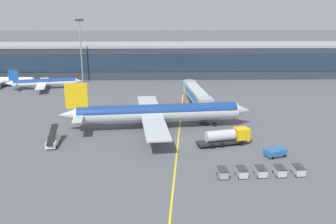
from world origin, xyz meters
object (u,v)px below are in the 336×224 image
Objects in this scene: pushback_tug at (275,152)px; main_airliner at (157,113)px; fuel_tanker at (227,137)px; baggage_cart_0 at (223,173)px; commuter_jet_far at (3,80)px; belt_loader at (53,141)px; baggage_cart_1 at (242,172)px; baggage_cart_2 at (261,171)px; baggage_cart_4 at (298,170)px; commuter_jet_near at (44,82)px; baggage_cart_3 at (280,171)px.

main_airliner is at bearing 143.03° from pushback_tug.
fuel_tanker reaches higher than baggage_cart_0.
pushback_tug is 99.01m from commuter_jet_far.
belt_loader is at bearing -60.29° from commuter_jet_far.
baggage_cart_1 and baggage_cart_2 have the same top height.
fuel_tanker is 4.05× the size of baggage_cart_1.
commuter_jet_far is (-70.83, 71.98, 1.36)m from baggage_cart_2.
baggage_cart_0 is 3.20m from baggage_cart_1.
baggage_cart_1 is at bearing -60.64° from main_airliner.
pushback_tug is 8.00m from baggage_cart_4.
baggage_cart_2 is at bearing -55.22° from main_airliner.
baggage_cart_4 is at bearing 3.29° from baggage_cart_2.
main_airliner is 28.02m from pushback_tug.
baggage_cart_2 is (3.19, -14.38, -0.96)m from fuel_tanker.
commuter_jet_near is (-17.16, 52.97, 1.24)m from belt_loader.
pushback_tug is 8.23m from baggage_cart_3.
commuter_jet_far reaches higher than belt_loader.
commuter_jet_near is at bearing 135.33° from pushback_tug.
baggage_cart_2 is (-4.91, -8.23, -0.07)m from pushback_tug.
commuter_jet_near is at bearing 132.48° from baggage_cart_4.
main_airliner reaches higher than commuter_jet_near.
fuel_tanker is 0.45× the size of commuter_jet_near.
baggage_cart_4 is at bearing -55.64° from fuel_tanker.
baggage_cart_1 is 85.81m from commuter_jet_near.
main_airliner reaches higher than belt_loader.
baggage_cart_2 is 0.11× the size of commuter_jet_near.
baggage_cart_2 reaches higher than pushback_tug.
baggage_cart_0 and baggage_cart_2 have the same top height.
baggage_cart_1 is (-8.11, -8.41, -0.07)m from pushback_tug.
baggage_cart_3 is (41.46, -14.72, -0.21)m from belt_loader.
commuter_jet_near is (-52.23, 53.50, 0.49)m from fuel_tanker.
pushback_tug is at bearing -44.67° from commuter_jet_near.
commuter_jet_near is (-58.62, 67.70, 1.45)m from baggage_cart_3.
belt_loader is at bearing -154.25° from main_airliner.
commuter_jet_near is (15.40, -4.10, 0.09)m from commuter_jet_far.
baggage_cart_2 is at bearing -50.77° from commuter_jet_near.
commuter_jet_far reaches higher than pushback_tug.
baggage_cart_4 is at bearing -18.04° from belt_loader.
commuter_jet_near is (-49.03, 68.25, 1.45)m from baggage_cart_0.
fuel_tanker is 1.59× the size of belt_loader.
baggage_cart_2 is at bearing -120.85° from pushback_tug.
pushback_tug is 1.60× the size of baggage_cart_2.
main_airliner is 6.27× the size of belt_loader.
pushback_tug is 0.18× the size of commuter_jet_near.
baggage_cart_3 is 89.56m from commuter_jet_near.
main_airliner is 34.34m from baggage_cart_4.
main_airliner is at bearing -41.31° from commuter_jet_far.
commuter_jet_far reaches higher than fuel_tanker.
baggage_cart_3 is at bearing -50.36° from main_airliner.
baggage_cart_3 is at bearing 3.29° from baggage_cart_0.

